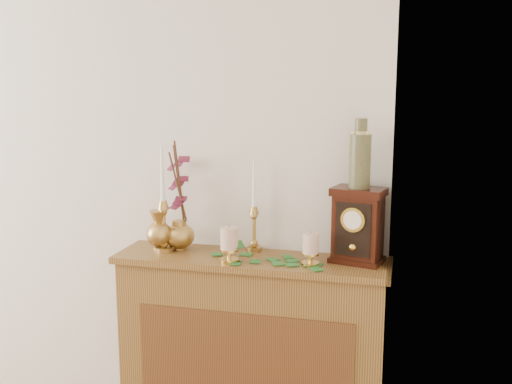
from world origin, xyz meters
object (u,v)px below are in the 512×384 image
(candlestick_center, at_px, (254,221))
(ceramic_vase, at_px, (360,157))
(ginger_jar, at_px, (180,199))
(bud_vase, at_px, (159,231))
(mantel_clock, at_px, (358,226))
(candlestick_left, at_px, (163,218))

(candlestick_center, height_order, ceramic_vase, ceramic_vase)
(ginger_jar, bearing_deg, bud_vase, -130.08)
(candlestick_center, distance_m, mantel_clock, 0.48)
(mantel_clock, relative_size, ceramic_vase, 1.11)
(bud_vase, relative_size, mantel_clock, 0.58)
(ginger_jar, xyz_separation_m, mantel_clock, (0.84, -0.04, -0.07))
(mantel_clock, bearing_deg, candlestick_center, -174.10)
(candlestick_left, bearing_deg, bud_vase, 168.44)
(candlestick_left, distance_m, ceramic_vase, 0.93)
(bud_vase, bearing_deg, mantel_clock, 3.11)
(bud_vase, bearing_deg, candlestick_left, -11.56)
(candlestick_left, height_order, candlestick_center, candlestick_left)
(candlestick_center, xyz_separation_m, ginger_jar, (-0.36, -0.03, 0.09))
(candlestick_left, relative_size, candlestick_center, 1.15)
(candlestick_left, relative_size, mantel_clock, 1.50)
(mantel_clock, bearing_deg, bud_vase, -163.74)
(candlestick_left, bearing_deg, ceramic_vase, 3.73)
(candlestick_left, relative_size, ceramic_vase, 1.67)
(bud_vase, bearing_deg, ginger_jar, 49.92)
(ginger_jar, bearing_deg, mantel_clock, -2.42)
(candlestick_left, xyz_separation_m, bud_vase, (-0.03, 0.01, -0.07))
(bud_vase, xyz_separation_m, ginger_jar, (0.07, 0.08, 0.14))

